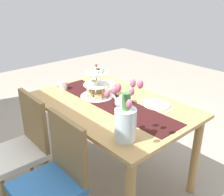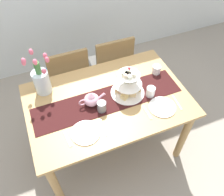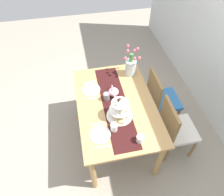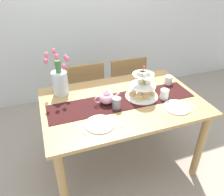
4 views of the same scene
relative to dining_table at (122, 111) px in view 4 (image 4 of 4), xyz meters
name	(u,v)px [view 4 (image 4 of 4)]	position (x,y,z in m)	size (l,w,h in m)	color
ground_plane	(120,160)	(0.00, 0.00, -0.65)	(8.00, 8.00, 0.00)	gray
room_wall_rear	(80,8)	(0.00, 1.56, 0.65)	(6.00, 0.08, 2.60)	silver
dining_table	(122,111)	(0.00, 0.00, 0.00)	(1.41, 0.93, 0.77)	tan
chair_left	(84,93)	(-0.20, 0.69, -0.15)	(0.42, 0.42, 0.91)	olive
chair_right	(124,86)	(0.31, 0.69, -0.15)	(0.43, 0.43, 0.91)	olive
table_runner	(123,101)	(0.00, -0.01, 0.12)	(1.31, 0.30, 0.00)	black
tiered_cake_stand	(142,88)	(0.19, 0.00, 0.21)	(0.30, 0.30, 0.30)	beige
teapot	(107,98)	(-0.14, 0.00, 0.18)	(0.24, 0.13, 0.14)	#E5A8BC
tulip_vase	(60,80)	(-0.49, 0.31, 0.26)	(0.22, 0.20, 0.43)	silver
cream_jug	(168,80)	(0.55, 0.13, 0.16)	(0.08, 0.08, 0.09)	white
dinner_plate_left	(100,124)	(-0.29, -0.26, 0.13)	(0.23, 0.23, 0.01)	white
fork_left	(81,128)	(-0.43, -0.26, 0.12)	(0.02, 0.15, 0.01)	silver
knife_left	(118,120)	(-0.14, -0.26, 0.12)	(0.01, 0.17, 0.01)	silver
dinner_plate_right	(177,107)	(0.40, -0.26, 0.13)	(0.23, 0.23, 0.01)	white
fork_right	(162,111)	(0.25, -0.26, 0.12)	(0.02, 0.15, 0.01)	silver
knife_right	(191,104)	(0.54, -0.26, 0.12)	(0.01, 0.17, 0.01)	silver
mug_grey	(117,103)	(-0.09, -0.10, 0.17)	(0.08, 0.08, 0.10)	slate
mug_white_text	(164,94)	(0.37, -0.10, 0.17)	(0.08, 0.08, 0.10)	white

